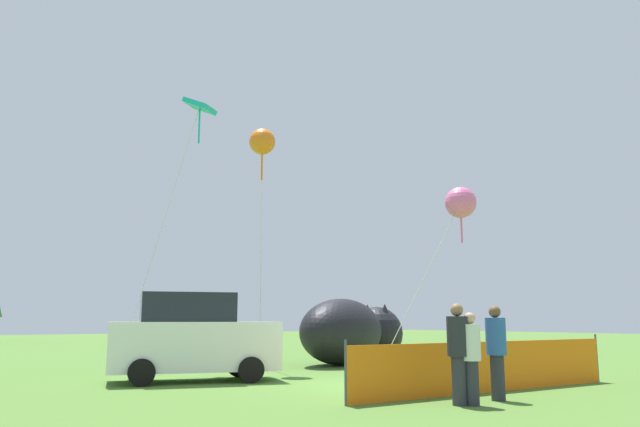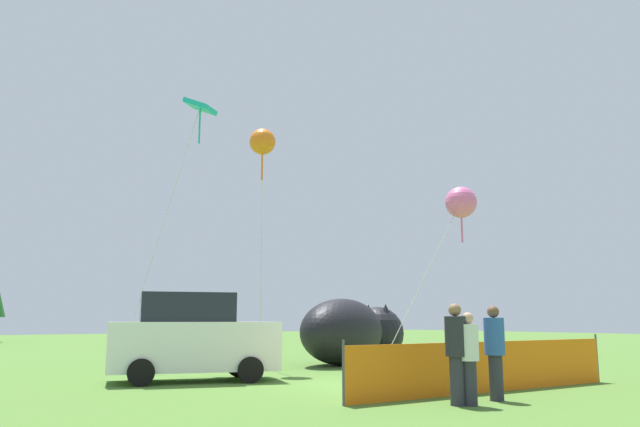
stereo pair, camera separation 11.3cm
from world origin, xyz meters
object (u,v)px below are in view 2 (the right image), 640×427
Objects in this scene: folding_chair at (512,357)px; spectator_in_grey_shirt at (495,348)px; kite_teal_diamond at (199,111)px; inflatable_cat at (352,334)px; spectator_in_blue_shirt at (456,349)px; kite_pink_octopus at (461,203)px; spectator_in_white_shirt at (469,354)px; kite_orange_flower at (262,143)px; parked_car at (193,338)px.

spectator_in_grey_shirt is (-4.19, -2.81, 0.44)m from folding_chair.
spectator_in_grey_shirt is 0.21× the size of kite_teal_diamond.
inflatable_cat is at bearing -34.32° from folding_chair.
kite_pink_octopus is at bearing 39.96° from spectator_in_blue_shirt.
spectator_in_white_shirt is 11.26m from kite_orange_flower.
spectator_in_blue_shirt is (-5.33, -2.83, 0.45)m from folding_chair.
kite_orange_flower is at bearing 142.05° from kite_pink_octopus.
parked_car is at bearing 114.61° from spectator_in_grey_shirt.
spectator_in_blue_shirt is 0.32× the size of kite_pink_octopus.
kite_orange_flower reaches higher than spectator_in_white_shirt.
kite_pink_octopus is at bearing -52.97° from folding_chair.
kite_pink_octopus is (0.78, -4.69, 4.21)m from inflatable_cat.
folding_chair is at bearing -108.53° from kite_pink_octopus.
parked_car is at bearing 166.10° from kite_pink_octopus.
spectator_in_blue_shirt is at bearing -86.77° from kite_teal_diamond.
spectator_in_grey_shirt is 8.28m from kite_pink_octopus.
kite_teal_diamond is (-0.60, 10.59, 7.50)m from spectator_in_blue_shirt.
kite_pink_octopus is (0.76, 2.27, 4.70)m from folding_chair.
spectator_in_white_shirt reaches higher than folding_chair.
kite_orange_flower is at bearing 50.30° from parked_car.
folding_chair is 0.52× the size of spectator_in_blue_shirt.
kite_pink_octopus is at bearing 41.63° from spectator_in_white_shirt.
spectator_in_blue_shirt is at bearing -140.04° from kite_pink_octopus.
parked_car is 8.33m from kite_teal_diamond.
spectator_in_grey_shirt is at bearing -80.66° from kite_teal_diamond.
parked_car reaches higher than spectator_in_grey_shirt.
kite_orange_flower reaches higher than parked_car.
inflatable_cat is 6.35m from kite_pink_octopus.
kite_orange_flower is (-4.30, -0.73, 6.28)m from inflatable_cat.
spectator_in_blue_shirt is at bearing 138.80° from spectator_in_white_shirt.
inflatable_cat is 0.70× the size of kite_teal_diamond.
kite_teal_diamond is 1.15× the size of kite_orange_flower.
inflatable_cat is 3.38× the size of spectator_in_grey_shirt.
spectator_in_grey_shirt is at bearing -137.86° from inflatable_cat.
kite_teal_diamond is at bearing 147.53° from inflatable_cat.
parked_car is 0.51× the size of kite_teal_diamond.
spectator_in_white_shirt is at bearing 85.63° from folding_chair.
parked_car is at bearing -148.35° from kite_orange_flower.
spectator_in_grey_shirt is at bearing 1.02° from spectator_in_blue_shirt.
spectator_in_blue_shirt is 0.21× the size of kite_teal_diamond.
folding_chair is 0.17× the size of kite_pink_octopus.
folding_chair is 0.12× the size of kite_orange_flower.
parked_car is 7.44m from spectator_in_blue_shirt.
inflatable_cat is 7.65m from kite_orange_flower.
kite_pink_octopus is 0.74× the size of kite_orange_flower.
kite_orange_flower is (0.84, 9.21, 6.41)m from spectator_in_white_shirt.
spectator_in_grey_shirt is (-4.17, -9.77, -0.06)m from inflatable_cat.
parked_car is 9.43m from kite_pink_octopus.
inflatable_cat is 0.80× the size of kite_orange_flower.
parked_car is at bearing 106.53° from spectator_in_blue_shirt.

